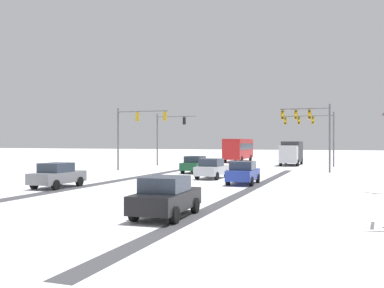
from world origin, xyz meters
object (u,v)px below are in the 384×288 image
Objects in this scene: traffic_signal_far_right at (313,127)px; car_grey_fourth at (57,175)px; car_dark_green_lead at (195,164)px; traffic_signal_far_left at (168,131)px; box_truck_delivery at (291,152)px; traffic_signal_near_right at (310,123)px; car_blue_third at (243,173)px; traffic_signal_near_left at (135,126)px; bus_oncoming at (239,148)px; car_silver_second at (212,169)px; car_black_fifth at (166,197)px.

car_grey_fourth is (-13.81, -30.70, -3.97)m from traffic_signal_far_right.
car_dark_green_lead is at bearing -122.92° from traffic_signal_far_right.
box_truck_delivery is (14.47, 6.09, -2.74)m from traffic_signal_far_left.
traffic_signal_near_right is 1.57× the size of car_blue_third.
bus_oncoming is (5.32, 23.45, -2.63)m from traffic_signal_near_left.
car_dark_green_lead is 24.64m from bus_oncoming.
box_truck_delivery is (-3.36, 14.17, -3.11)m from traffic_signal_near_right.
traffic_signal_near_left is at bearing 147.03° from car_silver_second.
traffic_signal_near_left and traffic_signal_far_left have the same top height.
bus_oncoming is (5.83, 13.53, -2.39)m from traffic_signal_far_left.
car_dark_green_lead is 6.54m from car_silver_second.
traffic_signal_far_right is 1.57× the size of car_silver_second.
traffic_signal_far_left is 1.58× the size of car_grey_fourth.
car_blue_third is at bearing -106.15° from traffic_signal_near_right.
car_blue_third is at bearing -47.12° from car_silver_second.
car_blue_third is at bearing 30.32° from car_grey_fourth.
traffic_signal_far_left is 0.88× the size of box_truck_delivery.
box_truck_delivery reaches higher than car_silver_second.
car_silver_second and car_blue_third have the same top height.
traffic_signal_far_right is 1.00× the size of traffic_signal_far_left.
car_dark_green_lead is at bearing 75.42° from car_grey_fourth.
car_grey_fourth is at bearing -127.77° from traffic_signal_near_right.
traffic_signal_near_left is at bearing -140.17° from traffic_signal_far_right.
traffic_signal_near_left reaches higher than car_dark_green_lead.
car_blue_third and car_grey_fourth have the same top height.
traffic_signal_far_right reaches higher than car_blue_third.
traffic_signal_far_right is 1.56× the size of car_black_fifth.
traffic_signal_far_right is (-0.60, 12.11, 0.05)m from traffic_signal_near_right.
car_blue_third is at bearing 90.57° from car_black_fifth.
traffic_signal_near_right is 1.58× the size of car_grey_fourth.
car_black_fifth is 48.87m from bus_oncoming.
car_blue_third is 14.24m from car_black_fifth.
box_truck_delivery is at bearing 143.32° from traffic_signal_far_right.
car_black_fifth is (-2.81, -38.59, -3.97)m from traffic_signal_far_right.
traffic_signal_far_right is at bearing 39.83° from traffic_signal_near_left.
bus_oncoming reaches higher than car_blue_third.
bus_oncoming is at bearing 93.87° from car_dark_green_lead.
car_grey_fourth is at bearing -108.64° from box_truck_delivery.
traffic_signal_near_right is 23.85m from car_grey_fourth.
traffic_signal_near_right is 1.56× the size of car_black_fifth.
traffic_signal_near_left reaches higher than bus_oncoming.
traffic_signal_far_left is 14.93m from bus_oncoming.
traffic_signal_near_right is 1.00× the size of traffic_signal_far_left.
traffic_signal_far_right is 33.90m from car_grey_fourth.
bus_oncoming is at bearing 140.19° from traffic_signal_far_right.
traffic_signal_near_right is 1.57× the size of car_silver_second.
traffic_signal_far_left is at bearing 155.61° from traffic_signal_near_right.
traffic_signal_near_right is 19.58m from traffic_signal_far_left.
car_grey_fourth is at bearing -82.70° from traffic_signal_far_left.
traffic_signal_far_right is 15.10m from bus_oncoming.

